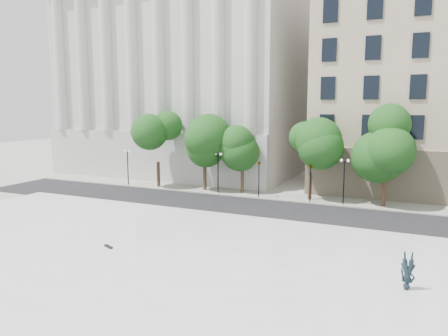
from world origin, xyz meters
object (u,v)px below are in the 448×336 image
Objects in this scene: person_lying at (407,284)px; skateboard at (108,246)px; traffic_light_east at (311,163)px; traffic_light_west at (259,161)px.

person_lying is 16.97m from skateboard.
skateboard is at bearing -175.06° from person_lying.
traffic_light_east is 20.44m from person_lying.
person_lying is at bearing 26.75° from skateboard.
traffic_light_west reaches higher than skateboard.
traffic_light_east is at bearing -0.00° from traffic_light_west.
traffic_light_east is at bearing 118.25° from person_lying.
skateboard is (-2.88, -19.02, -3.20)m from traffic_light_west.
traffic_light_west is at bearing 129.66° from person_lying.
person_lying reaches higher than skateboard.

